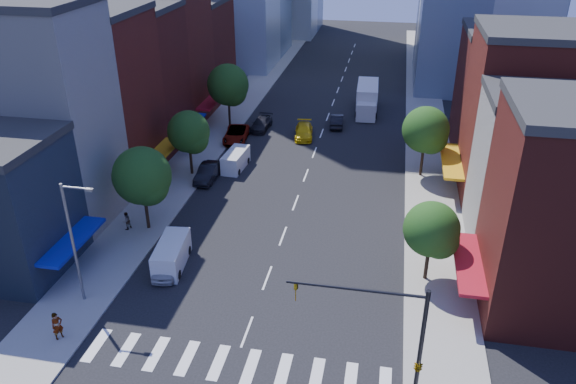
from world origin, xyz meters
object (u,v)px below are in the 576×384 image
Objects in this scene: pedestrian_far at (126,221)px; traffic_car_far at (369,81)px; parked_car_second at (208,172)px; parked_car_third at (236,134)px; parked_car_front at (168,263)px; parked_car_rear at (261,124)px; traffic_car_oncoming at (337,121)px; taxi at (304,131)px; box_truck at (367,99)px; cargo_van_near at (171,255)px; pedestrian_near at (57,326)px; cargo_van_far at (235,160)px.

traffic_car_far is at bearing -174.54° from pedestrian_far.
parked_car_second is 10.60m from parked_car_third.
parked_car_front is at bearing 74.82° from pedestrian_far.
traffic_car_oncoming is at bearing 20.01° from parked_car_rear.
taxi is at bearing 60.34° from parked_car_second.
box_truck is (12.28, 39.62, 0.96)m from parked_car_front.
cargo_van_near is at bearing -92.57° from parked_car_third.
box_truck reaches higher than traffic_car_far.
parked_car_front is 2.74× the size of pedestrian_far.
traffic_car_far is (11.88, 51.47, -0.02)m from parked_car_front.
cargo_van_near is at bearing 76.91° from traffic_car_far.
traffic_car_far is at bearing 70.15° from parked_car_front.
parked_car_third is 0.63× the size of box_truck.
parked_car_front is 0.90× the size of parked_car_rear.
box_truck is (14.28, 23.86, 0.91)m from parked_car_second.
pedestrian_near is at bearing 33.20° from pedestrian_far.
cargo_van_near reaches higher than traffic_car_far.
cargo_van_far is at bearing 83.17° from parked_car_front.
parked_car_rear is 1.13× the size of traffic_car_far.
taxi reaches higher than traffic_car_far.
parked_car_second reaches higher than traffic_car_far.
parked_car_third is 8.01m from taxi.
taxi is (5.56, 28.27, -0.28)m from cargo_van_near.
parked_car_rear is 24.02m from traffic_car_far.
taxi is 0.56× the size of box_truck.
cargo_van_near is 28.81m from taxi.
cargo_van_far reaches higher than taxi.
pedestrian_far is (-14.67, -28.38, 0.21)m from traffic_car_oncoming.
traffic_car_oncoming is at bearing 68.11° from cargo_van_near.
parked_car_second is 3.01× the size of pedestrian_far.
traffic_car_far is 0.47× the size of box_truck.
parked_car_rear is 2.47× the size of pedestrian_near.
parked_car_front is at bearing -92.71° from parked_car_third.
box_truck is at bearing 65.92° from parked_car_front.
taxi is 38.53m from pedestrian_near.
pedestrian_far is at bearing -99.63° from parked_car_rear.
parked_car_third is 1.13× the size of cargo_van_near.
box_truck is (12.28, 9.02, 1.00)m from parked_car_rear.
box_truck is 4.63× the size of pedestrian_near.
traffic_car_oncoming reaches higher than parked_car_rear.
cargo_van_near reaches higher than parked_car_front.
cargo_van_near is at bearing -87.11° from parked_car_rear.
traffic_car_far is (11.89, 32.66, -0.21)m from cargo_van_far.
parked_car_rear is at bearing -166.34° from pedestrian_far.
parked_car_third is 28.69m from traffic_car_far.
parked_car_front is 0.95× the size of cargo_van_far.
parked_car_third is (-2.00, 26.35, 0.04)m from parked_car_front.
parked_car_second is 38.31m from traffic_car_far.
traffic_car_far is at bearing -103.38° from traffic_car_oncoming.
traffic_car_oncoming is at bearing 44.61° from taxi.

